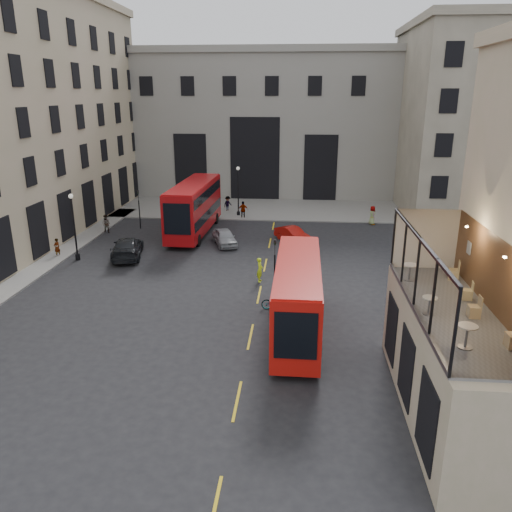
# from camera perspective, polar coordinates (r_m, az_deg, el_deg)

# --- Properties ---
(ground) EXTENTS (140.00, 140.00, 0.00)m
(ground) POSITION_cam_1_polar(r_m,az_deg,el_deg) (22.31, 3.16, -16.43)
(ground) COLOR black
(ground) RESTS_ON ground
(host_frontage) EXTENTS (3.00, 11.00, 4.50)m
(host_frontage) POSITION_cam_1_polar(r_m,az_deg,el_deg) (21.98, 20.81, -11.40)
(host_frontage) COLOR #C9B397
(host_frontage) RESTS_ON ground
(cafe_floor) EXTENTS (3.00, 10.00, 0.10)m
(cafe_floor) POSITION_cam_1_polar(r_m,az_deg,el_deg) (21.00, 21.50, -5.90)
(cafe_floor) COLOR slate
(cafe_floor) RESTS_ON host_frontage
(gateway) EXTENTS (35.00, 10.60, 18.00)m
(gateway) POSITION_cam_1_polar(r_m,az_deg,el_deg) (66.68, 0.26, 15.26)
(gateway) COLOR gray
(gateway) RESTS_ON ground
(building_right) EXTENTS (16.60, 18.60, 20.00)m
(building_right) POSITION_cam_1_polar(r_m,az_deg,el_deg) (61.61, 24.26, 14.45)
(building_right) COLOR #ABA18A
(building_right) RESTS_ON ground
(pavement_far) EXTENTS (40.00, 12.00, 0.12)m
(pavement_far) POSITION_cam_1_polar(r_m,az_deg,el_deg) (58.13, -1.54, 5.56)
(pavement_far) COLOR slate
(pavement_far) RESTS_ON ground
(traffic_light_near) EXTENTS (0.16, 0.20, 3.80)m
(traffic_light_near) POSITION_cam_1_polar(r_m,az_deg,el_deg) (32.09, 2.15, -0.49)
(traffic_light_near) COLOR black
(traffic_light_near) RESTS_ON ground
(traffic_light_far) EXTENTS (0.16, 0.20, 3.80)m
(traffic_light_far) POSITION_cam_1_polar(r_m,az_deg,el_deg) (49.93, -13.24, 5.78)
(traffic_light_far) COLOR black
(traffic_light_far) RESTS_ON ground
(street_lamp_a) EXTENTS (0.36, 0.36, 5.33)m
(street_lamp_a) POSITION_cam_1_polar(r_m,az_deg,el_deg) (41.61, -20.01, 2.71)
(street_lamp_a) COLOR black
(street_lamp_a) RESTS_ON ground
(street_lamp_b) EXTENTS (0.36, 0.36, 5.33)m
(street_lamp_b) POSITION_cam_1_polar(r_m,az_deg,el_deg) (53.77, -2.04, 7.07)
(street_lamp_b) COLOR black
(street_lamp_b) RESTS_ON ground
(bus_near) EXTENTS (2.49, 10.37, 4.13)m
(bus_near) POSITION_cam_1_polar(r_m,az_deg,el_deg) (27.12, 4.77, -4.34)
(bus_near) COLOR red
(bus_near) RESTS_ON ground
(bus_far) EXTENTS (3.14, 12.11, 4.80)m
(bus_far) POSITION_cam_1_polar(r_m,az_deg,el_deg) (47.18, -7.06, 5.76)
(bus_far) COLOR #A40B0E
(bus_far) RESTS_ON ground
(car_a) EXTENTS (2.97, 4.38, 1.38)m
(car_a) POSITION_cam_1_polar(r_m,az_deg,el_deg) (43.66, -3.59, 2.15)
(car_a) COLOR gray
(car_a) RESTS_ON ground
(car_b) EXTENTS (3.51, 3.91, 1.29)m
(car_b) POSITION_cam_1_polar(r_m,az_deg,el_deg) (44.76, 4.21, 2.48)
(car_b) COLOR #A20F09
(car_b) RESTS_ON ground
(car_c) EXTENTS (3.41, 5.88, 1.60)m
(car_c) POSITION_cam_1_polar(r_m,az_deg,el_deg) (41.60, -14.49, 0.95)
(car_c) COLOR black
(car_c) RESTS_ON ground
(bicycle) EXTENTS (1.90, 0.70, 0.99)m
(bicycle) POSITION_cam_1_polar(r_m,az_deg,el_deg) (30.66, 2.39, -5.27)
(bicycle) COLOR gray
(bicycle) RESTS_ON ground
(cyclist) EXTENTS (0.45, 0.66, 1.74)m
(cyclist) POSITION_cam_1_polar(r_m,az_deg,el_deg) (34.97, 0.44, -1.59)
(cyclist) COLOR #D7FF1A
(cyclist) RESTS_ON ground
(pedestrian_a) EXTENTS (0.91, 0.74, 1.74)m
(pedestrian_a) POSITION_cam_1_polar(r_m,az_deg,el_deg) (49.49, -16.73, 3.53)
(pedestrian_a) COLOR gray
(pedestrian_a) RESTS_ON ground
(pedestrian_b) EXTENTS (1.19, 1.29, 1.75)m
(pedestrian_b) POSITION_cam_1_polar(r_m,az_deg,el_deg) (56.25, -3.24, 5.96)
(pedestrian_b) COLOR gray
(pedestrian_b) RESTS_ON ground
(pedestrian_c) EXTENTS (1.10, 0.50, 1.84)m
(pedestrian_c) POSITION_cam_1_polar(r_m,az_deg,el_deg) (53.00, -1.47, 5.28)
(pedestrian_c) COLOR gray
(pedestrian_c) RESTS_ON ground
(pedestrian_d) EXTENTS (0.86, 1.07, 1.90)m
(pedestrian_d) POSITION_cam_1_polar(r_m,az_deg,el_deg) (51.77, 13.14, 4.54)
(pedestrian_d) COLOR gray
(pedestrian_d) RESTS_ON ground
(pedestrian_e) EXTENTS (0.55, 0.65, 1.52)m
(pedestrian_e) POSITION_cam_1_polar(r_m,az_deg,el_deg) (43.52, -21.79, 0.90)
(pedestrian_e) COLOR gray
(pedestrian_e) RESTS_ON ground
(cafe_table_near) EXTENTS (0.65, 0.65, 0.81)m
(cafe_table_near) POSITION_cam_1_polar(r_m,az_deg,el_deg) (17.97, 22.97, -8.11)
(cafe_table_near) COLOR beige
(cafe_table_near) RESTS_ON cafe_floor
(cafe_table_mid) EXTENTS (0.57, 0.57, 0.71)m
(cafe_table_mid) POSITION_cam_1_polar(r_m,az_deg,el_deg) (20.11, 19.22, -5.08)
(cafe_table_mid) COLOR beige
(cafe_table_mid) RESTS_ON cafe_floor
(cafe_table_far) EXTENTS (0.61, 0.61, 0.76)m
(cafe_table_far) POSITION_cam_1_polar(r_m,az_deg,el_deg) (23.45, 17.19, -1.49)
(cafe_table_far) COLOR white
(cafe_table_far) RESTS_ON cafe_floor
(cafe_chair_b) EXTENTS (0.42, 0.42, 0.85)m
(cafe_chair_b) POSITION_cam_1_polar(r_m,az_deg,el_deg) (20.56, 23.67, -5.75)
(cafe_chair_b) COLOR tan
(cafe_chair_b) RESTS_ON cafe_floor
(cafe_chair_c) EXTENTS (0.44, 0.44, 0.78)m
(cafe_chair_c) POSITION_cam_1_polar(r_m,az_deg,el_deg) (22.19, 23.02, -4.00)
(cafe_chair_c) COLOR tan
(cafe_chair_c) RESTS_ON cafe_floor
(cafe_chair_d) EXTENTS (0.52, 0.52, 0.89)m
(cafe_chair_d) POSITION_cam_1_polar(r_m,az_deg,el_deg) (24.32, 21.67, -1.87)
(cafe_chair_d) COLOR tan
(cafe_chair_d) RESTS_ON cafe_floor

